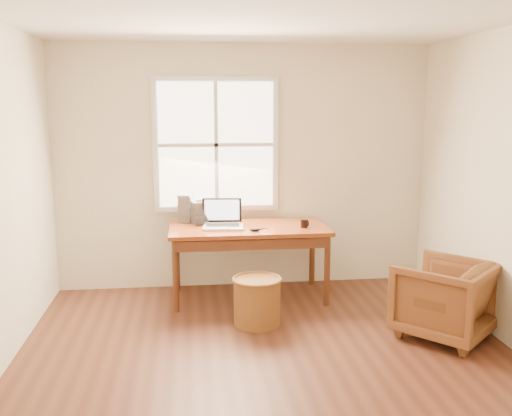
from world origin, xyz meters
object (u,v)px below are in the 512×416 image
(desk, at_px, (249,228))
(coffee_mug, at_px, (304,223))
(cd_stack_a, at_px, (203,211))
(laptop, at_px, (223,215))
(wicker_stool, at_px, (257,302))
(armchair, at_px, (444,299))

(desk, bearing_deg, coffee_mug, -12.28)
(desk, distance_m, cd_stack_a, 0.54)
(laptop, distance_m, coffee_mug, 0.82)
(laptop, distance_m, cd_stack_a, 0.37)
(wicker_stool, xyz_separation_m, coffee_mug, (0.55, 0.62, 0.58))
(armchair, relative_size, laptop, 1.93)
(armchair, relative_size, cd_stack_a, 2.94)
(cd_stack_a, bearing_deg, laptop, -57.88)
(cd_stack_a, bearing_deg, coffee_mug, -20.48)
(armchair, bearing_deg, desk, -80.25)
(armchair, xyz_separation_m, cd_stack_a, (-2.01, 1.46, 0.54))
(desk, xyz_separation_m, laptop, (-0.26, -0.05, 0.16))
(wicker_stool, relative_size, coffee_mug, 5.14)
(laptop, relative_size, coffee_mug, 4.61)
(laptop, height_order, cd_stack_a, laptop)
(desk, height_order, armchair, desk)
(desk, relative_size, laptop, 4.21)
(armchair, distance_m, laptop, 2.22)
(coffee_mug, bearing_deg, desk, 157.95)
(desk, relative_size, wicker_stool, 3.78)
(desk, height_order, laptop, laptop)
(coffee_mug, relative_size, cd_stack_a, 0.33)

